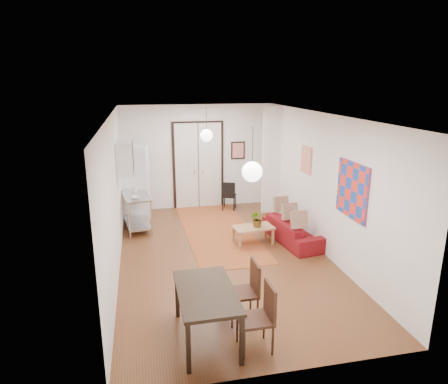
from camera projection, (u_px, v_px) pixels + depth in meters
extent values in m
plane|color=brown|center=(224.00, 256.00, 8.30)|extent=(7.00, 7.00, 0.00)
cube|color=white|center=(224.00, 115.00, 7.51)|extent=(4.20, 7.00, 0.02)
cube|color=white|center=(198.00, 157.00, 11.20)|extent=(4.20, 0.02, 2.90)
cube|color=white|center=(286.00, 268.00, 4.61)|extent=(4.20, 0.02, 2.90)
cube|color=white|center=(114.00, 195.00, 7.48)|extent=(0.02, 7.00, 2.90)
cube|color=white|center=(322.00, 184.00, 8.32)|extent=(0.02, 7.00, 2.90)
cube|color=white|center=(198.00, 166.00, 11.22)|extent=(1.44, 0.06, 2.50)
cube|color=white|center=(272.00, 161.00, 10.67)|extent=(0.50, 0.10, 2.90)
cube|color=white|center=(125.00, 157.00, 8.81)|extent=(0.35, 1.00, 0.70)
cube|color=red|center=(352.00, 190.00, 7.09)|extent=(0.05, 1.00, 1.00)
cube|color=#F6EBCD|center=(306.00, 160.00, 8.98)|extent=(0.05, 0.50, 0.60)
cube|color=red|center=(238.00, 150.00, 11.36)|extent=(0.40, 0.03, 0.50)
cube|color=#A87146|center=(119.00, 151.00, 9.24)|extent=(0.03, 0.44, 0.54)
sphere|color=white|center=(206.00, 136.00, 9.57)|extent=(0.30, 0.30, 0.30)
cylinder|color=black|center=(206.00, 119.00, 9.46)|extent=(0.01, 0.01, 0.50)
sphere|color=white|center=(252.00, 172.00, 5.80)|extent=(0.30, 0.30, 0.30)
cylinder|color=black|center=(253.00, 144.00, 5.69)|extent=(0.01, 0.01, 0.50)
cube|color=#AE5C2B|center=(218.00, 230.00, 9.71)|extent=(1.68, 4.24, 0.01)
imported|color=maroon|center=(293.00, 231.00, 9.00)|extent=(0.94, 1.86, 0.52)
cube|color=tan|center=(253.00, 227.00, 8.87)|extent=(0.94, 0.59, 0.04)
cube|color=tan|center=(238.00, 240.00, 8.66)|extent=(0.05, 0.05, 0.35)
cube|color=tan|center=(273.00, 238.00, 8.82)|extent=(0.05, 0.05, 0.35)
cube|color=tan|center=(234.00, 234.00, 9.03)|extent=(0.05, 0.05, 0.35)
cube|color=tan|center=(267.00, 231.00, 9.19)|extent=(0.05, 0.05, 0.35)
imported|color=#2C622E|center=(258.00, 218.00, 8.83)|extent=(0.34, 0.38, 0.38)
cube|color=#B5B7BA|center=(136.00, 196.00, 9.54)|extent=(0.73, 1.22, 0.04)
cube|color=#B5B7BA|center=(138.00, 223.00, 9.73)|extent=(0.69, 1.18, 0.03)
cylinder|color=#B5B7BA|center=(126.00, 221.00, 9.10)|extent=(0.04, 0.04, 0.87)
cylinder|color=#B5B7BA|center=(148.00, 219.00, 9.20)|extent=(0.04, 0.04, 0.87)
cylinder|color=#B5B7BA|center=(127.00, 207.00, 10.11)|extent=(0.04, 0.04, 0.87)
cylinder|color=#B5B7BA|center=(147.00, 206.00, 10.21)|extent=(0.04, 0.04, 0.87)
imported|color=silver|center=(136.00, 197.00, 9.25)|extent=(0.27, 0.27, 0.05)
imported|color=teal|center=(135.00, 189.00, 9.74)|extent=(0.11, 0.11, 0.18)
cube|color=white|center=(136.00, 183.00, 10.34)|extent=(0.77, 0.77, 1.92)
cube|color=black|center=(206.00, 292.00, 5.47)|extent=(0.80, 1.38, 0.05)
cube|color=black|center=(188.00, 349.00, 4.91)|extent=(0.06, 0.06, 0.70)
cube|color=black|center=(241.00, 341.00, 5.05)|extent=(0.06, 0.06, 0.70)
cube|color=black|center=(178.00, 296.00, 6.10)|extent=(0.06, 0.06, 0.70)
cube|color=black|center=(221.00, 291.00, 6.24)|extent=(0.06, 0.06, 0.70)
cube|color=#3A2112|center=(242.00, 293.00, 6.00)|extent=(0.45, 0.43, 0.04)
cube|color=#3A2112|center=(239.00, 272.00, 6.12)|extent=(0.04, 0.43, 0.47)
cylinder|color=#3A2112|center=(233.00, 315.00, 5.84)|extent=(0.03, 0.03, 0.45)
cylinder|color=#3A2112|center=(257.00, 312.00, 5.91)|extent=(0.03, 0.03, 0.45)
cylinder|color=#3A2112|center=(227.00, 301.00, 6.21)|extent=(0.03, 0.03, 0.45)
cylinder|color=#3A2112|center=(250.00, 298.00, 6.28)|extent=(0.03, 0.03, 0.45)
cube|color=#3A2112|center=(255.00, 319.00, 5.34)|extent=(0.45, 0.43, 0.04)
cube|color=#3A2112|center=(251.00, 295.00, 5.46)|extent=(0.04, 0.43, 0.47)
cylinder|color=#3A2112|center=(245.00, 345.00, 5.18)|extent=(0.03, 0.03, 0.45)
cylinder|color=#3A2112|center=(272.00, 341.00, 5.25)|extent=(0.03, 0.03, 0.45)
cylinder|color=#3A2112|center=(238.00, 327.00, 5.55)|extent=(0.03, 0.03, 0.45)
cylinder|color=#3A2112|center=(263.00, 324.00, 5.62)|extent=(0.03, 0.03, 0.45)
cube|color=black|center=(229.00, 196.00, 11.19)|extent=(0.48, 0.48, 0.04)
cube|color=black|center=(228.00, 187.00, 11.29)|extent=(0.37, 0.17, 0.40)
cylinder|color=black|center=(225.00, 205.00, 11.07)|extent=(0.03, 0.03, 0.40)
cylinder|color=black|center=(236.00, 204.00, 11.13)|extent=(0.03, 0.03, 0.40)
cylinder|color=black|center=(222.00, 201.00, 11.37)|extent=(0.03, 0.03, 0.40)
cylinder|color=black|center=(233.00, 201.00, 11.43)|extent=(0.03, 0.03, 0.40)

